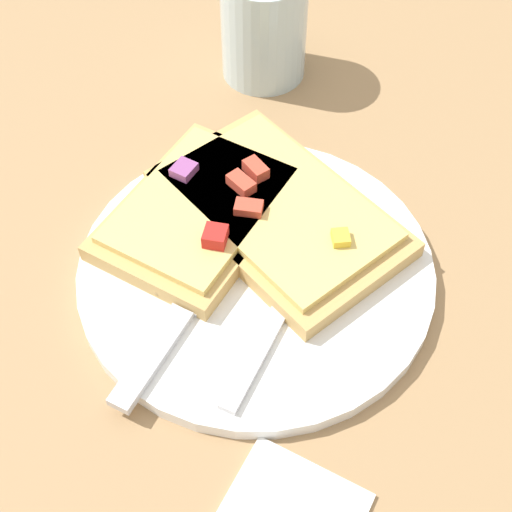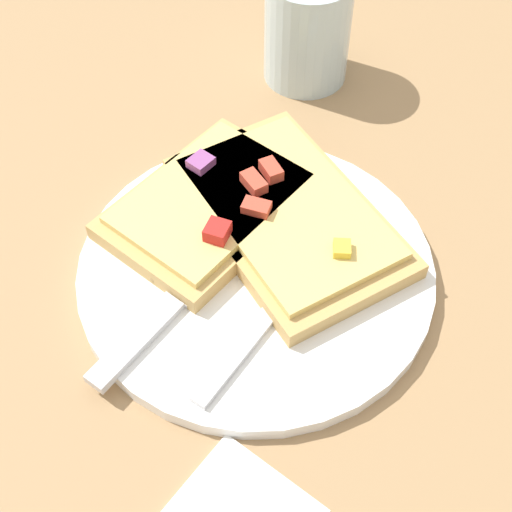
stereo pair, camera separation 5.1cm
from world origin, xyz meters
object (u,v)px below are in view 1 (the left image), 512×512
Objects in this scene: fork at (297,280)px; pizza_slice_main at (278,210)px; drinking_glass at (264,26)px; plate at (256,269)px; knife at (190,302)px; pizza_slice_corner at (200,210)px.

pizza_slice_main reaches higher than fork.
fork is 2.06× the size of drinking_glass.
plate is 2.67× the size of drinking_glass.
plate is at bearing -25.96° from knife.
drinking_glass is at bearing 143.10° from pizza_slice_main.
knife is 0.10m from pizza_slice_main.
knife is (-0.05, 0.06, 0.00)m from fork.
pizza_slice_main reaches higher than plate.
plate is 0.24m from drinking_glass.
drinking_glass is (0.21, 0.11, 0.04)m from plate.
pizza_slice_corner is at bearing 72.26° from plate.
plate is at bearing 74.14° from pizza_slice_corner.
pizza_slice_main is at bearing 120.44° from pizza_slice_corner.
knife is 1.37× the size of pizza_slice_corner.
knife is at bearing 155.13° from plate.
fork is at bearing 80.12° from pizza_slice_corner.
pizza_slice_main is (0.05, 0.01, 0.02)m from plate.
knife is at bearing -162.71° from drinking_glass.
plate is 0.05m from pizza_slice_main.
fork is at bearing -90.65° from plate.
fork is 0.93× the size of knife.
pizza_slice_main reaches higher than knife.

